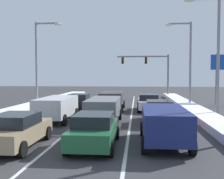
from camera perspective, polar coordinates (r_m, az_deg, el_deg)
ground_plane at (r=19.97m, az=-1.05°, el=-6.30°), size 120.00×120.00×0.00m
lane_stripe_between_right_lane_and_center_lane at (r=23.35m, az=4.07°, el=-4.95°), size 0.14×38.85×0.01m
lane_stripe_between_center_lane_and_left_lane at (r=23.66m, az=-4.22°, el=-4.85°), size 0.14×38.85×0.01m
snow_bank_right_shoulder at (r=23.81m, az=16.97°, el=-4.36°), size 1.79×38.85×0.47m
snow_bank_left_shoulder at (r=25.03m, az=-16.30°, el=-3.76°), size 2.04×38.85×0.68m
suv_navy_right_lane_nearest at (r=13.11m, az=10.70°, el=-6.72°), size 2.16×4.90×1.67m
sedan_red_right_lane_second at (r=19.00m, az=9.61°, el=-4.49°), size 2.00×4.50×1.51m
sedan_white_right_lane_third at (r=25.25m, az=7.49°, el=-2.64°), size 2.00×4.50×1.51m
sedan_green_center_lane_nearest at (r=12.55m, az=-3.67°, el=-8.28°), size 2.00×4.50×1.51m
suv_gray_center_lane_second at (r=18.44m, az=-1.71°, el=-3.88°), size 2.16×4.90×1.67m
suv_charcoal_center_lane_third at (r=25.55m, az=0.04°, el=-1.98°), size 2.16×4.90×1.67m
sedan_tan_left_lane_nearest at (r=13.16m, az=-19.03°, el=-7.91°), size 2.00×4.50×1.51m
suv_silver_left_lane_second at (r=19.69m, az=-11.29°, el=-3.50°), size 2.16×4.90×1.67m
sedan_black_left_lane_third at (r=25.80m, az=-6.73°, el=-2.52°), size 2.00×4.50×1.51m
traffic_light_gantry at (r=40.85m, az=8.21°, el=4.71°), size 7.54×0.47×6.20m
street_lamp_right_mid at (r=22.20m, az=20.20°, el=8.26°), size 2.66×0.36×9.02m
street_lamp_right_far at (r=28.91m, az=15.15°, el=6.54°), size 2.66×0.36×8.52m
street_lamp_left_mid at (r=28.31m, az=-14.61°, el=6.52°), size 2.66×0.36×8.42m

